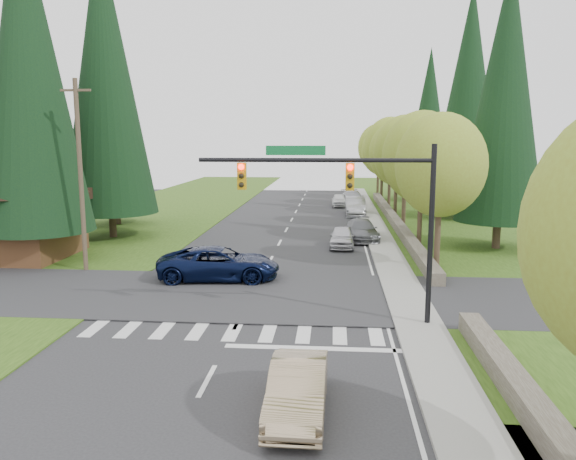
# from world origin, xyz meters

# --- Properties ---
(ground) EXTENTS (120.00, 120.00, 0.00)m
(ground) POSITION_xyz_m (0.00, 0.00, 0.00)
(ground) COLOR #28282B
(ground) RESTS_ON ground
(grass_east) EXTENTS (14.00, 110.00, 0.06)m
(grass_east) POSITION_xyz_m (13.00, 20.00, 0.03)
(grass_east) COLOR #2C4713
(grass_east) RESTS_ON ground
(grass_west) EXTENTS (14.00, 110.00, 0.06)m
(grass_west) POSITION_xyz_m (-13.00, 20.00, 0.03)
(grass_west) COLOR #2C4713
(grass_west) RESTS_ON ground
(cross_street) EXTENTS (120.00, 8.00, 0.10)m
(cross_street) POSITION_xyz_m (0.00, 8.00, 0.00)
(cross_street) COLOR #28282B
(cross_street) RESTS_ON ground
(sidewalk_east) EXTENTS (1.80, 80.00, 0.13)m
(sidewalk_east) POSITION_xyz_m (6.90, 22.00, 0.07)
(sidewalk_east) COLOR gray
(sidewalk_east) RESTS_ON ground
(curb_east) EXTENTS (0.20, 80.00, 0.13)m
(curb_east) POSITION_xyz_m (6.05, 22.00, 0.07)
(curb_east) COLOR gray
(curb_east) RESTS_ON ground
(stone_wall_south) EXTENTS (0.70, 14.00, 0.70)m
(stone_wall_south) POSITION_xyz_m (8.60, -3.00, 0.35)
(stone_wall_south) COLOR #4C4438
(stone_wall_south) RESTS_ON ground
(stone_wall_north) EXTENTS (0.70, 40.00, 0.70)m
(stone_wall_north) POSITION_xyz_m (8.60, 30.00, 0.35)
(stone_wall_north) COLOR #4C4438
(stone_wall_north) RESTS_ON ground
(traffic_signal) EXTENTS (8.70, 0.37, 6.80)m
(traffic_signal) POSITION_xyz_m (4.37, 4.50, 4.98)
(traffic_signal) COLOR black
(traffic_signal) RESTS_ON ground
(brown_building) EXTENTS (8.40, 8.40, 5.40)m
(brown_building) POSITION_xyz_m (-15.00, 15.00, 3.14)
(brown_building) COLOR #4C2D19
(brown_building) RESTS_ON ground
(utility_pole) EXTENTS (1.60, 0.24, 10.00)m
(utility_pole) POSITION_xyz_m (-9.50, 12.00, 5.14)
(utility_pole) COLOR #473828
(utility_pole) RESTS_ON ground
(decid_tree_0) EXTENTS (4.80, 4.80, 8.37)m
(decid_tree_0) POSITION_xyz_m (9.20, 14.00, 5.60)
(decid_tree_0) COLOR #38281C
(decid_tree_0) RESTS_ON ground
(decid_tree_1) EXTENTS (5.20, 5.20, 8.80)m
(decid_tree_1) POSITION_xyz_m (9.30, 21.00, 5.80)
(decid_tree_1) COLOR #38281C
(decid_tree_1) RESTS_ON ground
(decid_tree_2) EXTENTS (5.00, 5.00, 8.82)m
(decid_tree_2) POSITION_xyz_m (9.10, 28.00, 5.93)
(decid_tree_2) COLOR #38281C
(decid_tree_2) RESTS_ON ground
(decid_tree_3) EXTENTS (5.00, 5.00, 8.55)m
(decid_tree_3) POSITION_xyz_m (9.20, 35.00, 5.66)
(decid_tree_3) COLOR #38281C
(decid_tree_3) RESTS_ON ground
(decid_tree_4) EXTENTS (5.40, 5.40, 9.18)m
(decid_tree_4) POSITION_xyz_m (9.30, 42.00, 6.06)
(decid_tree_4) COLOR #38281C
(decid_tree_4) RESTS_ON ground
(decid_tree_5) EXTENTS (4.80, 4.80, 8.30)m
(decid_tree_5) POSITION_xyz_m (9.10, 49.00, 5.53)
(decid_tree_5) COLOR #38281C
(decid_tree_5) RESTS_ON ground
(decid_tree_6) EXTENTS (5.20, 5.20, 8.86)m
(decid_tree_6) POSITION_xyz_m (9.20, 56.00, 5.86)
(decid_tree_6) COLOR #38281C
(decid_tree_6) RESTS_ON ground
(conifer_w_a) EXTENTS (6.12, 6.12, 19.80)m
(conifer_w_a) POSITION_xyz_m (-13.00, 14.00, 10.79)
(conifer_w_a) COLOR #38281C
(conifer_w_a) RESTS_ON ground
(conifer_w_b) EXTENTS (5.44, 5.44, 17.80)m
(conifer_w_b) POSITION_xyz_m (-16.00, 18.00, 9.79)
(conifer_w_b) COLOR #38281C
(conifer_w_b) RESTS_ON ground
(conifer_w_c) EXTENTS (6.46, 6.46, 20.80)m
(conifer_w_c) POSITION_xyz_m (-12.00, 22.00, 11.29)
(conifer_w_c) COLOR #38281C
(conifer_w_c) RESTS_ON ground
(conifer_w_e) EXTENTS (5.78, 5.78, 18.80)m
(conifer_w_e) POSITION_xyz_m (-14.00, 28.00, 10.29)
(conifer_w_e) COLOR #38281C
(conifer_w_e) RESTS_ON ground
(conifer_e_a) EXTENTS (5.44, 5.44, 17.80)m
(conifer_e_a) POSITION_xyz_m (14.00, 20.00, 9.79)
(conifer_e_a) COLOR #38281C
(conifer_e_a) RESTS_ON ground
(conifer_e_b) EXTENTS (6.12, 6.12, 19.80)m
(conifer_e_b) POSITION_xyz_m (15.00, 34.00, 10.79)
(conifer_e_b) COLOR #38281C
(conifer_e_b) RESTS_ON ground
(conifer_e_c) EXTENTS (5.10, 5.10, 16.80)m
(conifer_e_c) POSITION_xyz_m (14.00, 48.00, 9.29)
(conifer_e_c) COLOR #38281C
(conifer_e_c) RESTS_ON ground
(sedan_champagne) EXTENTS (1.48, 4.11, 1.35)m
(sedan_champagne) POSITION_xyz_m (2.76, -2.75, 0.67)
(sedan_champagne) COLOR tan
(sedan_champagne) RESTS_ON ground
(suv_navy) EXTENTS (6.22, 3.30, 1.67)m
(suv_navy) POSITION_xyz_m (-2.03, 10.71, 0.83)
(suv_navy) COLOR black
(suv_navy) RESTS_ON ground
(parked_car_a) EXTENTS (1.71, 3.95, 1.33)m
(parked_car_a) POSITION_xyz_m (4.20, 19.80, 0.66)
(parked_car_a) COLOR silver
(parked_car_a) RESTS_ON ground
(parked_car_b) EXTENTS (2.42, 5.00, 1.40)m
(parked_car_b) POSITION_xyz_m (5.60, 22.50, 0.70)
(parked_car_b) COLOR slate
(parked_car_b) RESTS_ON ground
(parked_car_c) EXTENTS (1.82, 5.02, 1.65)m
(parked_car_c) POSITION_xyz_m (5.60, 35.31, 0.82)
(parked_car_c) COLOR #A6A7AB
(parked_car_c) RESTS_ON ground
(parked_car_d) EXTENTS (1.59, 3.83, 1.30)m
(parked_car_d) POSITION_xyz_m (4.20, 41.96, 0.65)
(parked_car_d) COLOR white
(parked_car_d) RESTS_ON ground
(parked_car_e) EXTENTS (2.75, 5.47, 1.53)m
(parked_car_e) POSITION_xyz_m (5.60, 43.00, 0.76)
(parked_car_e) COLOR #9F9FA3
(parked_car_e) RESTS_ON ground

